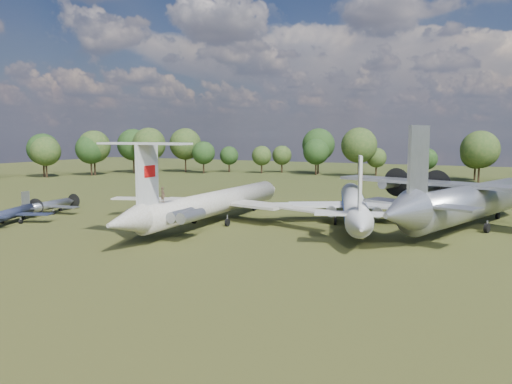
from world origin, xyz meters
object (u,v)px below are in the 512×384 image
at_px(small_prop_northwest, 48,208).
at_px(il62_airliner, 217,207).
at_px(tu104_jet, 354,209).
at_px(an12_transport, 469,207).
at_px(small_prop_west, 12,216).
at_px(person_on_il62, 163,194).

bearing_deg(small_prop_northwest, il62_airliner, 3.20).
distance_m(tu104_jet, an12_transport, 14.56).
xyz_separation_m(small_prop_west, person_on_il62, (25.16, 0.40, 4.24)).
distance_m(small_prop_west, small_prop_northwest, 8.24).
relative_size(small_prop_northwest, person_on_il62, 7.62).
bearing_deg(il62_airliner, an12_transport, 17.80).
relative_size(tu104_jet, small_prop_northwest, 3.11).
bearing_deg(small_prop_west, tu104_jet, 3.42).
bearing_deg(person_on_il62, an12_transport, -129.22).
bearing_deg(tu104_jet, il62_airliner, -173.82).
xyz_separation_m(tu104_jet, small_prop_west, (-42.08, -20.19, -1.04)).
bearing_deg(an12_transport, person_on_il62, -125.12).
relative_size(il62_airliner, an12_transport, 1.04).
xyz_separation_m(an12_transport, person_on_il62, (-31.11, -22.97, 2.44)).
bearing_deg(il62_airliner, tu104_jet, 22.57).
relative_size(an12_transport, person_on_il62, 24.55).
height_order(tu104_jet, person_on_il62, person_on_il62).
height_order(il62_airliner, person_on_il62, person_on_il62).
bearing_deg(small_prop_northwest, small_prop_west, -80.90).
height_order(tu104_jet, small_prop_northwest, tu104_jet).
xyz_separation_m(il62_airliner, small_prop_west, (-24.94, -12.72, -1.16)).
bearing_deg(small_prop_west, il62_airliner, 4.81).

